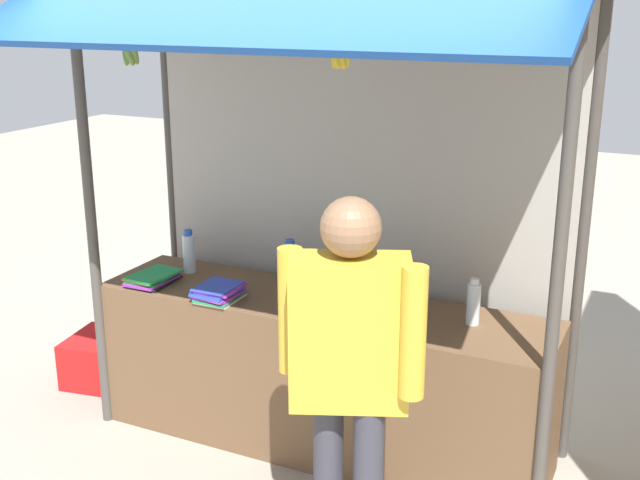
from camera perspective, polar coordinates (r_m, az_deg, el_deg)
The scene contains 14 objects.
ground_plane at distance 4.67m, azimuth -0.00°, elevation -14.27°, with size 20.00×20.00×0.00m, color #9E9384.
stall_counter at distance 4.46m, azimuth -0.00°, elevation -9.58°, with size 2.52×0.62×0.85m, color brown.
stall_structure at distance 4.17m, azimuth 0.77°, elevation 7.27°, with size 2.72×1.50×2.85m.
water_bottle_right at distance 4.19m, azimuth 4.05°, elevation -2.94°, with size 0.09×0.09×0.31m.
water_bottle_mid_left at distance 4.05m, azimuth 10.93°, elevation -4.45°, with size 0.07×0.07×0.24m.
water_bottle_center at distance 4.78m, azimuth -9.35°, elevation -0.88°, with size 0.07×0.07×0.26m.
water_bottle_mid_right at distance 4.08m, azimuth 6.65°, elevation -4.03°, with size 0.07×0.07×0.24m.
water_bottle_front_left at distance 4.45m, azimuth -2.15°, elevation -1.85°, with size 0.08×0.08×0.28m.
magazine_stack_back_left at distance 4.35m, azimuth -7.23°, elevation -3.75°, with size 0.24×0.27×0.08m.
magazine_stack_left at distance 4.66m, azimuth -11.86°, elevation -2.67°, with size 0.24×0.31×0.06m.
banana_bunch_inner_left at distance 4.10m, azimuth -13.45°, elevation 12.99°, with size 0.09×0.09×0.27m.
banana_bunch_leftmost at distance 3.51m, azimuth 1.46°, elevation 13.25°, with size 0.09×0.09×0.25m.
vendor_person at distance 3.28m, azimuth 2.11°, elevation -8.40°, with size 0.64×0.37×1.69m.
plastic_crate at distance 5.46m, azimuth -15.14°, elevation -8.24°, with size 0.44×0.44×0.31m, color red.
Camera 1 is at (1.72, -3.60, 2.42)m, focal length 44.70 mm.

